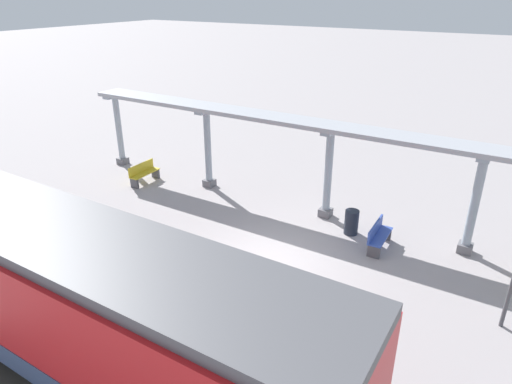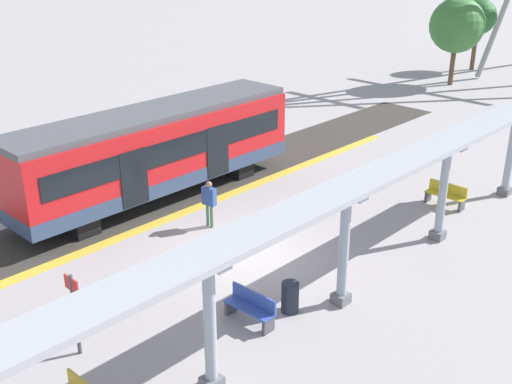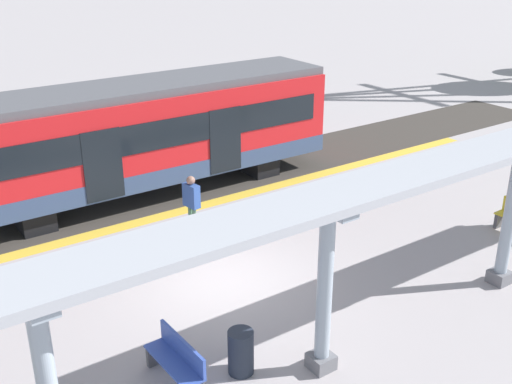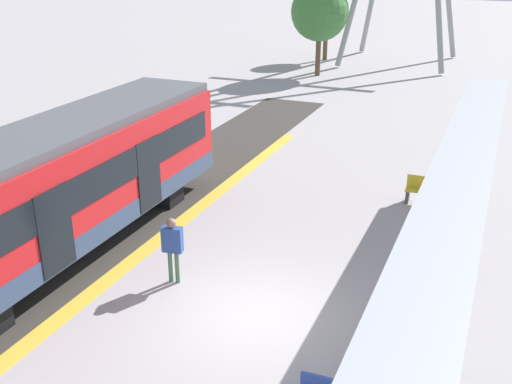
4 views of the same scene
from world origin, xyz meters
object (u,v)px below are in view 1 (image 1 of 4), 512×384
object	(u,v)px
canopy_pillar_second	(474,204)
canopy_pillar_third	(328,174)
bench_mid_platform	(144,173)
passenger_waiting_near_edge	(207,264)
canopy_pillar_fourth	(208,148)
trash_bin	(351,222)
train_near_carriage	(89,305)
canopy_pillar_fifth	(119,130)
bench_far_end	(378,235)

from	to	relation	value
canopy_pillar_second	canopy_pillar_third	xyz separation A→B (m)	(0.00, 4.86, 0.00)
bench_mid_platform	passenger_waiting_near_edge	xyz separation A→B (m)	(-5.05, -7.32, 0.62)
canopy_pillar_fourth	trash_bin	bearing A→B (deg)	-96.50
train_near_carriage	canopy_pillar_second	xyz separation A→B (m)	(9.60, -6.03, -0.12)
train_near_carriage	passenger_waiting_near_edge	size ratio (longest dim) A/B	6.94
canopy_pillar_third	canopy_pillar_fourth	xyz separation A→B (m)	(0.00, 5.40, 0.00)
train_near_carriage	bench_mid_platform	size ratio (longest dim) A/B	7.77
canopy_pillar_fifth	trash_bin	size ratio (longest dim) A/B	3.83
canopy_pillar_fourth	passenger_waiting_near_edge	size ratio (longest dim) A/B	1.98
train_near_carriage	canopy_pillar_fifth	size ratio (longest dim) A/B	3.51
bench_mid_platform	canopy_pillar_fourth	bearing A→B (deg)	-66.66
bench_far_end	trash_bin	world-z (taller)	trash_bin
bench_far_end	train_near_carriage	bearing A→B (deg)	157.21
trash_bin	passenger_waiting_near_edge	distance (m)	5.85
trash_bin	passenger_waiting_near_edge	world-z (taller)	passenger_waiting_near_edge
canopy_pillar_fourth	trash_bin	world-z (taller)	canopy_pillar_fourth
bench_mid_platform	trash_bin	xyz separation A→B (m)	(0.40, -9.37, -0.00)
canopy_pillar_third	canopy_pillar_fifth	world-z (taller)	same
canopy_pillar_fifth	passenger_waiting_near_edge	world-z (taller)	canopy_pillar_fifth
passenger_waiting_near_edge	canopy_pillar_third	bearing A→B (deg)	-6.99
canopy_pillar_second	trash_bin	world-z (taller)	canopy_pillar_second
canopy_pillar_second	canopy_pillar_fourth	size ratio (longest dim) A/B	1.00
canopy_pillar_second	passenger_waiting_near_edge	bearing A→B (deg)	137.84
train_near_carriage	passenger_waiting_near_edge	bearing A→B (deg)	-6.92
canopy_pillar_fifth	bench_mid_platform	bearing A→B (deg)	-114.50
trash_bin	train_near_carriage	bearing A→B (deg)	164.48
canopy_pillar_fourth	trash_bin	size ratio (longest dim) A/B	3.83
canopy_pillar_second	canopy_pillar_fourth	distance (m)	10.25
bench_far_end	canopy_pillar_third	bearing A→B (deg)	63.15
canopy_pillar_second	canopy_pillar_third	distance (m)	4.86
canopy_pillar_fifth	bench_far_end	xyz separation A→B (m)	(-1.19, -12.99, -1.26)
bench_far_end	passenger_waiting_near_edge	xyz separation A→B (m)	(-5.01, 3.12, 0.62)
canopy_pillar_fifth	canopy_pillar_third	bearing A→B (deg)	-90.00
canopy_pillar_third	passenger_waiting_near_edge	distance (m)	6.29
canopy_pillar_third	passenger_waiting_near_edge	xyz separation A→B (m)	(-6.21, 0.76, -0.64)
canopy_pillar_third	passenger_waiting_near_edge	world-z (taller)	canopy_pillar_third
canopy_pillar_fourth	canopy_pillar_fifth	xyz separation A→B (m)	(0.00, 5.24, 0.00)
train_near_carriage	canopy_pillar_fourth	world-z (taller)	train_near_carriage
train_near_carriage	canopy_pillar_fourth	size ratio (longest dim) A/B	3.51
canopy_pillar_third	canopy_pillar_fourth	world-z (taller)	same
canopy_pillar_fourth	trash_bin	xyz separation A→B (m)	(-0.76, -6.68, -1.27)
canopy_pillar_fourth	bench_mid_platform	size ratio (longest dim) A/B	2.21
canopy_pillar_fifth	bench_mid_platform	size ratio (longest dim) A/B	2.21
train_near_carriage	trash_bin	size ratio (longest dim) A/B	13.45
train_near_carriage	canopy_pillar_second	bearing A→B (deg)	-32.15
train_near_carriage	canopy_pillar_third	xyz separation A→B (m)	(9.60, -1.17, -0.12)
train_near_carriage	canopy_pillar_fourth	xyz separation A→B (m)	(9.60, 4.22, -0.12)
canopy_pillar_fourth	passenger_waiting_near_edge	world-z (taller)	canopy_pillar_fourth
canopy_pillar_fifth	canopy_pillar_second	bearing A→B (deg)	-90.00
canopy_pillar_third	bench_mid_platform	world-z (taller)	canopy_pillar_third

